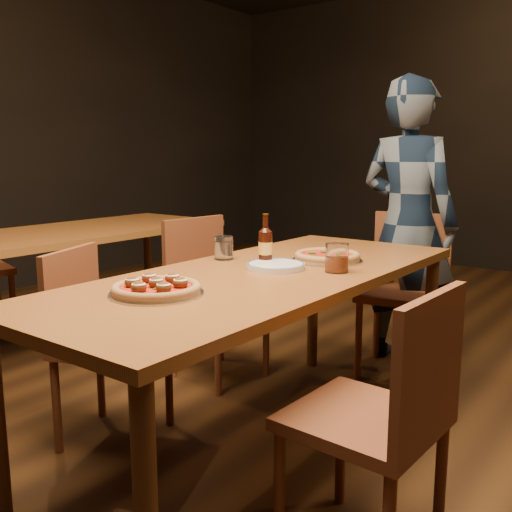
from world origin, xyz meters
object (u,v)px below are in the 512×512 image
Objects in this scene: chair_main_e at (364,417)px; pizza_meatball at (156,288)px; chair_main_nw at (113,343)px; chair_end at (403,293)px; plate_stack at (276,266)px; water_glass at (224,248)px; amber_glass at (337,258)px; table_main at (264,290)px; table_left at (69,242)px; chair_main_sw at (219,296)px; pizza_margherita at (327,257)px; beer_bottle at (265,247)px; diner at (408,223)px.

pizza_meatball is (-0.67, -0.19, 0.33)m from chair_main_e.
pizza_meatball is (0.49, -0.20, 0.34)m from chair_main_nw.
chair_end is at bearing -159.09° from chair_main_e.
pizza_meatball reaches higher than plate_stack.
pizza_meatball is at bearing -69.31° from water_glass.
amber_glass is (-0.37, 0.49, 0.37)m from chair_main_e.
chair_main_e is 3.78× the size of plate_stack.
table_left is (-1.70, 0.30, 0.00)m from table_main.
chair_main_sw is at bearing 133.48° from water_glass.
chair_main_e is 0.91m from pizza_margherita.
chair_main_sw is 0.82m from pizza_margherita.
table_left is 1.94m from amber_glass.
chair_main_e is at bearing -81.56° from chair_end.
chair_main_nw is at bearing -137.39° from beer_bottle.
chair_main_nw is (-0.56, -0.30, -0.25)m from table_main.
chair_end is (-0.49, 1.45, 0.02)m from chair_main_e.
table_main is 0.34m from water_glass.
diner reaches higher than chair_end.
plate_stack is (-0.11, -1.05, 0.30)m from chair_end.
chair_main_sw is 2.89× the size of pizza_meatball.
table_left is at bearing 173.98° from beer_bottle.
beer_bottle is at bearing -127.20° from pizza_margherita.
chair_main_nw is 0.63m from pizza_meatball.
amber_glass is at bearing -3.87° from table_left.
pizza_meatball is (1.63, -0.81, 0.09)m from table_left.
chair_main_e reaches higher than chair_main_nw.
table_main is 1.73m from table_left.
chair_end is at bearing 78.75° from beer_bottle.
chair_main_nw is at bearing -134.31° from pizza_margherita.
chair_main_nw is 0.99m from amber_glass.
table_main is at bearing -83.37° from chair_main_nw.
chair_main_nw reaches higher than table_left.
beer_bottle is (-0.02, 0.64, 0.05)m from pizza_meatball.
water_glass reaches higher than table_left.
pizza_margherita reaches higher than table_main.
diner reaches higher than beer_bottle.
chair_end is (0.67, 1.44, 0.03)m from chair_main_nw.
table_left is at bearing 169.99° from table_main.
plate_stack is at bearing -121.28° from chair_main_e.
chair_end reaches higher than plate_stack.
chair_main_sw is 3.87× the size of plate_stack.
amber_glass is at bearing 7.10° from beer_bottle.
diner is at bearing 88.30° from table_main.
water_glass is (-0.41, -1.02, 0.34)m from chair_end.
beer_bottle reaches higher than pizza_meatball.
chair_main_e is 1.53m from chair_end.
chair_end is at bearing 84.11° from plate_stack.
chair_main_e is at bearing -52.81° from amber_glass.
table_left is 1.42m from water_glass.
chair_end is 1.08m from beer_bottle.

